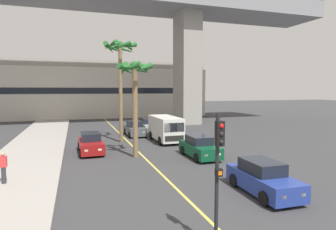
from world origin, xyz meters
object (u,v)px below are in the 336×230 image
at_px(palm_tree_near_median, 120,59).
at_px(delivery_van, 165,128).
at_px(car_queue_third, 91,144).
at_px(car_queue_front, 200,147).
at_px(car_queue_second, 135,129).
at_px(traffic_light_median_near, 218,162).
at_px(pedestrian_mid_block, 3,167).
at_px(car_queue_fourth, 148,126).
at_px(car_queue_fifth, 263,178).
at_px(palm_tree_mid_median, 135,82).

bearing_deg(palm_tree_near_median, delivery_van, -13.12).
bearing_deg(delivery_van, palm_tree_near_median, 166.88).
bearing_deg(car_queue_third, car_queue_front, -28.12).
bearing_deg(car_queue_second, car_queue_front, -77.24).
height_order(traffic_light_median_near, pedestrian_mid_block, traffic_light_median_near).
bearing_deg(car_queue_fourth, car_queue_front, -87.97).
bearing_deg(car_queue_fourth, car_queue_fifth, -89.16).
distance_m(car_queue_front, car_queue_fourth, 13.26).
relative_size(car_queue_second, pedestrian_mid_block, 2.55).
height_order(car_queue_fifth, traffic_light_median_near, traffic_light_median_near).
bearing_deg(car_queue_second, car_queue_third, -124.72).
height_order(car_queue_third, car_queue_fifth, same).
height_order(car_queue_fourth, traffic_light_median_near, traffic_light_median_near).
bearing_deg(palm_tree_near_median, palm_tree_mid_median, -89.51).
relative_size(car_queue_second, palm_tree_mid_median, 0.60).
distance_m(car_queue_second, car_queue_fifth, 18.78).
bearing_deg(palm_tree_near_median, car_queue_fourth, 53.94).
relative_size(car_queue_fifth, pedestrian_mid_block, 2.56).
height_order(car_queue_fifth, delivery_van, delivery_van).
xyz_separation_m(car_queue_front, car_queue_fifth, (-0.17, -7.54, 0.00)).
bearing_deg(pedestrian_mid_block, car_queue_fifth, -22.58).
bearing_deg(traffic_light_median_near, palm_tree_mid_median, 90.08).
relative_size(car_queue_front, delivery_van, 0.78).
distance_m(car_queue_front, car_queue_second, 11.37).
relative_size(car_queue_second, traffic_light_median_near, 0.98).
bearing_deg(car_queue_third, palm_tree_near_median, 51.90).
distance_m(car_queue_second, palm_tree_mid_median, 10.94).
relative_size(car_queue_front, palm_tree_mid_median, 0.59).
height_order(traffic_light_median_near, palm_tree_near_median, palm_tree_near_median).
relative_size(car_queue_second, palm_tree_near_median, 0.44).
xyz_separation_m(car_queue_second, palm_tree_near_median, (-1.99, -3.36, 6.95)).
distance_m(car_queue_second, car_queue_fourth, 2.98).
bearing_deg(car_queue_third, palm_tree_mid_median, -40.63).
distance_m(palm_tree_near_median, pedestrian_mid_block, 14.43).
distance_m(car_queue_second, pedestrian_mid_block, 16.69).
distance_m(car_queue_third, traffic_light_median_near, 15.42).
relative_size(car_queue_third, pedestrian_mid_block, 2.56).
height_order(car_queue_second, palm_tree_mid_median, palm_tree_mid_median).
bearing_deg(traffic_light_median_near, pedestrian_mid_block, 132.21).
bearing_deg(delivery_van, car_queue_third, -158.12).
xyz_separation_m(car_queue_front, traffic_light_median_near, (-4.43, -11.02, 1.99)).
height_order(car_queue_third, palm_tree_near_median, palm_tree_near_median).
bearing_deg(pedestrian_mid_block, car_queue_front, 12.15).
xyz_separation_m(car_queue_third, delivery_van, (6.99, 2.81, 0.57)).
xyz_separation_m(car_queue_third, traffic_light_median_near, (3.01, -14.99, 1.99)).
bearing_deg(car_queue_fifth, car_queue_fourth, 90.84).
height_order(car_queue_front, car_queue_second, same).
distance_m(car_queue_second, delivery_van, 4.81).
bearing_deg(car_queue_fifth, delivery_van, 91.13).
bearing_deg(palm_tree_mid_median, pedestrian_mid_block, -152.27).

